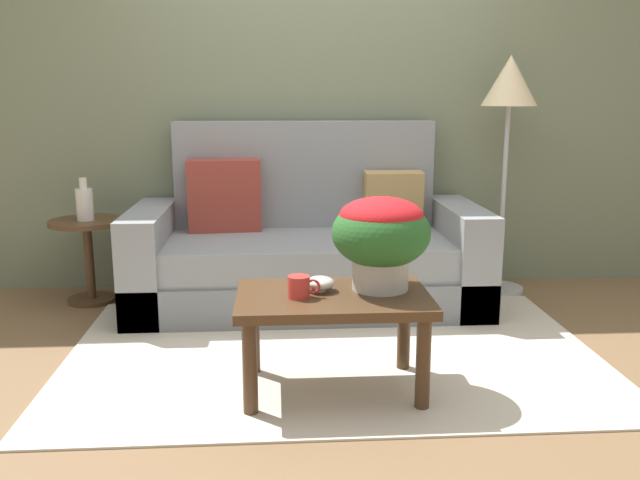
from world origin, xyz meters
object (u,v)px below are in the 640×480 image
(floor_lamp, at_px, (509,100))
(snack_bowl, at_px, (320,283))
(potted_plant, at_px, (381,233))
(table_vase, at_px, (85,203))
(side_table, at_px, (88,245))
(coffee_table, at_px, (333,311))
(coffee_mug, at_px, (300,287))
(couch, at_px, (306,251))

(floor_lamp, distance_m, snack_bowl, 2.08)
(potted_plant, distance_m, table_vase, 2.11)
(snack_bowl, bearing_deg, side_table, 134.88)
(coffee_table, relative_size, table_vase, 3.17)
(floor_lamp, height_order, potted_plant, floor_lamp)
(coffee_mug, bearing_deg, snack_bowl, 43.37)
(couch, relative_size, coffee_table, 2.55)
(snack_bowl, xyz_separation_m, table_vase, (-1.36, 1.35, 0.15))
(potted_plant, distance_m, snack_bowl, 0.35)
(potted_plant, bearing_deg, table_vase, 140.64)
(side_table, xyz_separation_m, snack_bowl, (1.37, -1.37, 0.12))
(couch, relative_size, floor_lamp, 1.39)
(potted_plant, bearing_deg, side_table, 140.32)
(couch, height_order, snack_bowl, couch)
(table_vase, bearing_deg, side_table, 95.79)
(side_table, height_order, potted_plant, potted_plant)
(floor_lamp, height_order, snack_bowl, floor_lamp)
(couch, relative_size, table_vase, 8.09)
(floor_lamp, xyz_separation_m, snack_bowl, (-1.30, -1.43, -0.77))
(table_vase, bearing_deg, floor_lamp, 1.58)
(coffee_table, relative_size, snack_bowl, 6.42)
(floor_lamp, xyz_separation_m, coffee_mug, (-1.39, -1.52, -0.76))
(potted_plant, height_order, snack_bowl, potted_plant)
(side_table, bearing_deg, floor_lamp, 1.23)
(potted_plant, relative_size, snack_bowl, 3.33)
(potted_plant, height_order, table_vase, potted_plant)
(couch, distance_m, snack_bowl, 1.28)
(table_vase, bearing_deg, snack_bowl, -44.81)
(coffee_table, xyz_separation_m, side_table, (-1.42, 1.42, -0.01))
(snack_bowl, bearing_deg, potted_plant, 3.53)
(floor_lamp, height_order, table_vase, floor_lamp)
(coffee_table, height_order, potted_plant, potted_plant)
(couch, height_order, table_vase, couch)
(couch, xyz_separation_m, side_table, (-1.36, 0.10, 0.04))
(snack_bowl, relative_size, table_vase, 0.49)
(coffee_table, bearing_deg, couch, 92.37)
(snack_bowl, bearing_deg, coffee_table, -41.48)
(side_table, distance_m, floor_lamp, 2.81)
(couch, relative_size, potted_plant, 4.93)
(coffee_mug, bearing_deg, potted_plant, 16.18)
(side_table, xyz_separation_m, table_vase, (0.00, -0.02, 0.27))
(floor_lamp, distance_m, table_vase, 2.73)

